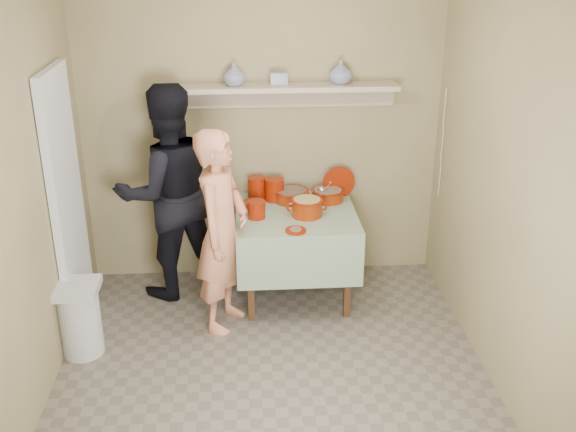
{
  "coord_description": "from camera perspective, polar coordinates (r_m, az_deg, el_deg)",
  "views": [
    {
      "loc": [
        -0.16,
        -3.73,
        2.86
      ],
      "look_at": [
        0.15,
        0.75,
        0.95
      ],
      "focal_mm": 42.0,
      "sensor_mm": 36.0,
      "label": 1
    }
  ],
  "objects": [
    {
      "name": "person_helper",
      "position": [
        5.55,
        -10.11,
        1.96
      ],
      "size": [
        1.06,
        0.95,
        1.79
      ],
      "primitive_type": "imported",
      "rotation": [
        0.0,
        0.0,
        -2.77
      ],
      "color": "black",
      "rests_on": "ground"
    },
    {
      "name": "electrical_cord",
      "position": [
        5.69,
        12.93,
        6.02
      ],
      "size": [
        0.01,
        0.05,
        0.9
      ],
      "color": "silver",
      "rests_on": "wall_shelf"
    },
    {
      "name": "ceramic_box",
      "position": [
        5.47,
        -0.8,
        11.55
      ],
      "size": [
        0.14,
        0.1,
        0.1
      ],
      "primitive_type": "cube",
      "rotation": [
        0.0,
        0.0,
        0.04
      ],
      "color": "navy",
      "rests_on": "wall_shelf"
    },
    {
      "name": "vase_left",
      "position": [
        5.45,
        -4.59,
        11.87
      ],
      "size": [
        0.24,
        0.24,
        0.18
      ],
      "primitive_type": "imported",
      "rotation": [
        0.0,
        0.0,
        0.66
      ],
      "color": "navy",
      "rests_on": "wall_shelf"
    },
    {
      "name": "empty_bowl",
      "position": [
        5.52,
        -2.92,
        0.97
      ],
      "size": [
        0.18,
        0.18,
        0.05
      ],
      "primitive_type": "cylinder",
      "color": "#711202",
      "rests_on": "serving_table"
    },
    {
      "name": "serving_table",
      "position": [
        5.49,
        0.65,
        -0.77
      ],
      "size": [
        0.97,
        0.97,
        0.76
      ],
      "color": "#4C2D16",
      "rests_on": "ground"
    },
    {
      "name": "front_plate",
      "position": [
        5.08,
        0.65,
        -1.23
      ],
      "size": [
        0.16,
        0.16,
        0.03
      ],
      "color": "#711202",
      "rests_on": "serving_table"
    },
    {
      "name": "person_cook",
      "position": [
        5.04,
        -5.59,
        -1.32
      ],
      "size": [
        0.56,
        0.67,
        1.57
      ],
      "primitive_type": "imported",
      "rotation": [
        0.0,
        0.0,
        1.2
      ],
      "color": "#DC865F",
      "rests_on": "ground"
    },
    {
      "name": "bowl_stack",
      "position": [
        5.3,
        -2.69,
        0.55
      ],
      "size": [
        0.14,
        0.14,
        0.14
      ],
      "primitive_type": "cylinder",
      "color": "#711202",
      "rests_on": "serving_table"
    },
    {
      "name": "cazuela_rice",
      "position": [
        5.33,
        1.61,
        0.85
      ],
      "size": [
        0.33,
        0.25,
        0.14
      ],
      "color": "#691701",
      "rests_on": "serving_table"
    },
    {
      "name": "vase_right",
      "position": [
        5.51,
        4.48,
        12.06
      ],
      "size": [
        0.18,
        0.18,
        0.19
      ],
      "primitive_type": "imported",
      "rotation": [
        0.0,
        0.0,
        0.0
      ],
      "color": "navy",
      "rests_on": "wall_shelf"
    },
    {
      "name": "plate_stack_a",
      "position": [
        5.66,
        -2.68,
        2.33
      ],
      "size": [
        0.15,
        0.15,
        0.2
      ],
      "primitive_type": "cylinder",
      "color": "#711202",
      "rests_on": "serving_table"
    },
    {
      "name": "plate_stack_b",
      "position": [
        5.64,
        -1.16,
        2.25
      ],
      "size": [
        0.16,
        0.16,
        0.19
      ],
      "primitive_type": "cylinder",
      "color": "#711202",
      "rests_on": "serving_table"
    },
    {
      "name": "propped_lid",
      "position": [
        5.74,
        4.33,
        2.82
      ],
      "size": [
        0.28,
        0.08,
        0.28
      ],
      "primitive_type": "cylinder",
      "rotation": [
        1.5,
        0.0,
        0.15
      ],
      "color": "#711202",
      "rests_on": "serving_table"
    },
    {
      "name": "ladle",
      "position": [
        5.61,
        2.9,
        2.24
      ],
      "size": [
        0.08,
        0.26,
        0.19
      ],
      "color": "silver",
      "rests_on": "cazuela_meat_b"
    },
    {
      "name": "trash_bin",
      "position": [
        5.12,
        -17.22,
        -8.29
      ],
      "size": [
        0.32,
        0.32,
        0.56
      ],
      "color": "silver",
      "rests_on": "ground"
    },
    {
      "name": "tile_panel",
      "position": [
        5.2,
        -18.17,
        0.88
      ],
      "size": [
        0.06,
        0.7,
        2.0
      ],
      "primitive_type": "cube",
      "color": "silver",
      "rests_on": "ground"
    },
    {
      "name": "ground",
      "position": [
        4.7,
        -1.22,
        -14.43
      ],
      "size": [
        3.5,
        3.5,
        0.0
      ],
      "primitive_type": "plane",
      "color": "#6E6556",
      "rests_on": "ground"
    },
    {
      "name": "wall_shelf",
      "position": [
        5.52,
        -0.14,
        10.64
      ],
      "size": [
        1.8,
        0.25,
        0.21
      ],
      "color": "tan",
      "rests_on": "room_shell"
    },
    {
      "name": "room_shell",
      "position": [
        3.93,
        -1.42,
        4.54
      ],
      "size": [
        3.04,
        3.54,
        2.62
      ],
      "color": "#988A5D",
      "rests_on": "ground"
    },
    {
      "name": "cazuela_meat_b",
      "position": [
        5.66,
        3.41,
        1.86
      ],
      "size": [
        0.28,
        0.28,
        0.1
      ],
      "color": "#691701",
      "rests_on": "serving_table"
    },
    {
      "name": "cazuela_meat_a",
      "position": [
        5.63,
        0.29,
        1.82
      ],
      "size": [
        0.3,
        0.3,
        0.1
      ],
      "color": "#691701",
      "rests_on": "serving_table"
    }
  ]
}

